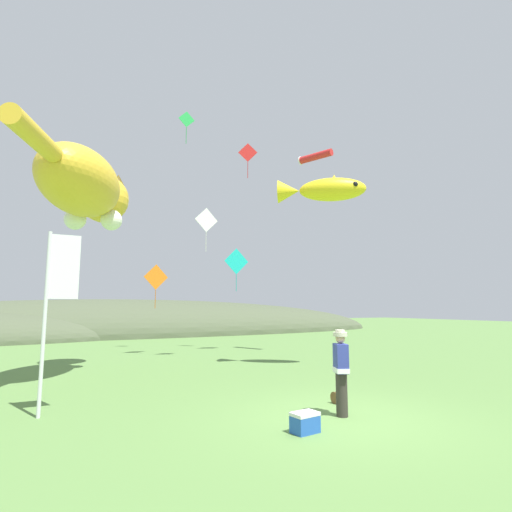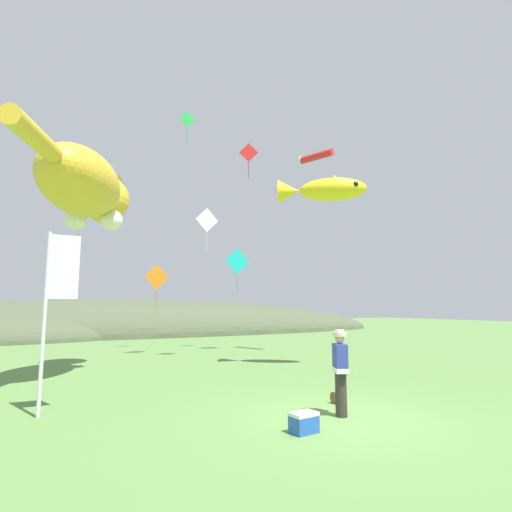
{
  "view_description": "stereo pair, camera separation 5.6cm",
  "coord_description": "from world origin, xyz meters",
  "px_view_note": "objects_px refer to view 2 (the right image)",
  "views": [
    {
      "loc": [
        -5.42,
        -6.79,
        2.25
      ],
      "look_at": [
        0.0,
        4.0,
        3.8
      ],
      "focal_mm": 28.0,
      "sensor_mm": 36.0,
      "label": 1
    },
    {
      "loc": [
        -5.37,
        -6.82,
        2.25
      ],
      "look_at": [
        0.0,
        4.0,
        3.8
      ],
      "focal_mm": 28.0,
      "sensor_mm": 36.0,
      "label": 2
    }
  ],
  "objects_px": {
    "picnic_cooler": "(304,422)",
    "kite_fish_windsock": "(323,190)",
    "festival_banner_pole": "(55,294)",
    "kite_diamond_green": "(187,120)",
    "festival_attendant": "(340,369)",
    "kite_spool": "(335,398)",
    "kite_diamond_white": "(207,220)",
    "kite_diamond_teal": "(237,262)",
    "kite_tube_streamer": "(316,157)",
    "kite_diamond_red": "(249,153)",
    "kite_giant_cat": "(87,188)",
    "kite_diamond_orange": "(157,277)"
  },
  "relations": [
    {
      "from": "kite_diamond_orange",
      "to": "kite_diamond_white",
      "type": "bearing_deg",
      "value": -58.2
    },
    {
      "from": "festival_attendant",
      "to": "kite_diamond_teal",
      "type": "relative_size",
      "value": 0.77
    },
    {
      "from": "kite_fish_windsock",
      "to": "kite_diamond_red",
      "type": "bearing_deg",
      "value": 92.21
    },
    {
      "from": "festival_banner_pole",
      "to": "kite_giant_cat",
      "type": "relative_size",
      "value": 0.51
    },
    {
      "from": "kite_diamond_red",
      "to": "festival_attendant",
      "type": "bearing_deg",
      "value": -105.99
    },
    {
      "from": "kite_diamond_red",
      "to": "kite_tube_streamer",
      "type": "bearing_deg",
      "value": -45.58
    },
    {
      "from": "kite_spool",
      "to": "kite_diamond_white",
      "type": "relative_size",
      "value": 0.14
    },
    {
      "from": "kite_diamond_white",
      "to": "kite_diamond_red",
      "type": "xyz_separation_m",
      "value": [
        2.83,
        1.58,
        4.28
      ]
    },
    {
      "from": "kite_tube_streamer",
      "to": "festival_banner_pole",
      "type": "bearing_deg",
      "value": -150.96
    },
    {
      "from": "festival_attendant",
      "to": "kite_fish_windsock",
      "type": "bearing_deg",
      "value": 56.27
    },
    {
      "from": "festival_banner_pole",
      "to": "kite_diamond_red",
      "type": "height_order",
      "value": "kite_diamond_red"
    },
    {
      "from": "kite_spool",
      "to": "kite_diamond_white",
      "type": "xyz_separation_m",
      "value": [
        -0.1,
        9.01,
        6.03
      ]
    },
    {
      "from": "festival_attendant",
      "to": "picnic_cooler",
      "type": "relative_size",
      "value": 3.33
    },
    {
      "from": "kite_diamond_orange",
      "to": "kite_spool",
      "type": "bearing_deg",
      "value": -81.59
    },
    {
      "from": "kite_diamond_orange",
      "to": "festival_attendant",
      "type": "bearing_deg",
      "value": -84.86
    },
    {
      "from": "kite_fish_windsock",
      "to": "kite_diamond_red",
      "type": "xyz_separation_m",
      "value": [
        -0.24,
        6.23,
        3.68
      ]
    },
    {
      "from": "kite_tube_streamer",
      "to": "kite_giant_cat",
      "type": "bearing_deg",
      "value": -169.79
    },
    {
      "from": "picnic_cooler",
      "to": "kite_tube_streamer",
      "type": "relative_size",
      "value": 0.29
    },
    {
      "from": "kite_spool",
      "to": "kite_giant_cat",
      "type": "xyz_separation_m",
      "value": [
        -5.34,
        6.11,
        6.03
      ]
    },
    {
      "from": "festival_banner_pole",
      "to": "kite_diamond_white",
      "type": "distance_m",
      "value": 10.08
    },
    {
      "from": "kite_giant_cat",
      "to": "kite_fish_windsock",
      "type": "xyz_separation_m",
      "value": [
        8.31,
        -1.75,
        0.6
      ]
    },
    {
      "from": "kite_tube_streamer",
      "to": "kite_diamond_teal",
      "type": "distance_m",
      "value": 6.75
    },
    {
      "from": "kite_diamond_white",
      "to": "kite_fish_windsock",
      "type": "bearing_deg",
      "value": -56.59
    },
    {
      "from": "kite_giant_cat",
      "to": "kite_diamond_red",
      "type": "distance_m",
      "value": 10.17
    },
    {
      "from": "kite_fish_windsock",
      "to": "kite_spool",
      "type": "bearing_deg",
      "value": -124.25
    },
    {
      "from": "kite_fish_windsock",
      "to": "kite_tube_streamer",
      "type": "xyz_separation_m",
      "value": [
        2.28,
        3.66,
        3.01
      ]
    },
    {
      "from": "kite_diamond_green",
      "to": "kite_diamond_orange",
      "type": "height_order",
      "value": "kite_diamond_green"
    },
    {
      "from": "kite_fish_windsock",
      "to": "kite_giant_cat",
      "type": "bearing_deg",
      "value": 168.07
    },
    {
      "from": "kite_diamond_green",
      "to": "kite_diamond_red",
      "type": "relative_size",
      "value": 0.91
    },
    {
      "from": "kite_diamond_white",
      "to": "kite_diamond_teal",
      "type": "xyz_separation_m",
      "value": [
        2.58,
        2.44,
        -1.5
      ]
    },
    {
      "from": "kite_diamond_white",
      "to": "picnic_cooler",
      "type": "bearing_deg",
      "value": -99.57
    },
    {
      "from": "kite_fish_windsock",
      "to": "kite_diamond_red",
      "type": "height_order",
      "value": "kite_diamond_red"
    },
    {
      "from": "kite_diamond_white",
      "to": "kite_diamond_red",
      "type": "distance_m",
      "value": 5.37
    },
    {
      "from": "kite_spool",
      "to": "kite_tube_streamer",
      "type": "height_order",
      "value": "kite_tube_streamer"
    },
    {
      "from": "festival_banner_pole",
      "to": "kite_diamond_green",
      "type": "xyz_separation_m",
      "value": [
        5.62,
        9.63,
        9.41
      ]
    },
    {
      "from": "kite_fish_windsock",
      "to": "kite_diamond_teal",
      "type": "bearing_deg",
      "value": 93.93
    },
    {
      "from": "festival_attendant",
      "to": "kite_diamond_white",
      "type": "height_order",
      "value": "kite_diamond_white"
    },
    {
      "from": "kite_fish_windsock",
      "to": "kite_diamond_teal",
      "type": "height_order",
      "value": "kite_fish_windsock"
    },
    {
      "from": "kite_spool",
      "to": "kite_diamond_green",
      "type": "relative_size",
      "value": 0.16
    },
    {
      "from": "festival_attendant",
      "to": "kite_spool",
      "type": "bearing_deg",
      "value": 58.7
    },
    {
      "from": "picnic_cooler",
      "to": "kite_giant_cat",
      "type": "xyz_separation_m",
      "value": [
        -3.46,
        7.64,
        5.98
      ]
    },
    {
      "from": "picnic_cooler",
      "to": "kite_diamond_orange",
      "type": "height_order",
      "value": "kite_diamond_orange"
    },
    {
      "from": "kite_tube_streamer",
      "to": "kite_diamond_red",
      "type": "distance_m",
      "value": 3.66
    },
    {
      "from": "kite_fish_windsock",
      "to": "festival_attendant",
      "type": "bearing_deg",
      "value": -123.73
    },
    {
      "from": "picnic_cooler",
      "to": "kite_fish_windsock",
      "type": "height_order",
      "value": "kite_fish_windsock"
    },
    {
      "from": "kite_diamond_teal",
      "to": "kite_diamond_red",
      "type": "bearing_deg",
      "value": -73.93
    },
    {
      "from": "kite_fish_windsock",
      "to": "picnic_cooler",
      "type": "bearing_deg",
      "value": -129.49
    },
    {
      "from": "picnic_cooler",
      "to": "kite_giant_cat",
      "type": "relative_size",
      "value": 0.07
    },
    {
      "from": "kite_giant_cat",
      "to": "kite_diamond_white",
      "type": "distance_m",
      "value": 5.98
    },
    {
      "from": "picnic_cooler",
      "to": "kite_diamond_orange",
      "type": "xyz_separation_m",
      "value": [
        0.16,
        13.14,
        3.51
      ]
    }
  ]
}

